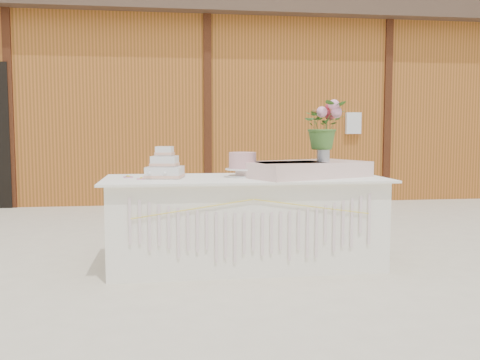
{
  "coord_description": "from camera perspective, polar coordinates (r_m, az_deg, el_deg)",
  "views": [
    {
      "loc": [
        -0.68,
        -4.54,
        1.17
      ],
      "look_at": [
        0.0,
        0.3,
        0.72
      ],
      "focal_mm": 40.0,
      "sensor_mm": 36.0,
      "label": 1
    }
  ],
  "objects": [
    {
      "name": "cake_table",
      "position": [
        4.65,
        0.53,
        -4.43
      ],
      "size": [
        2.4,
        1.0,
        0.77
      ],
      "color": "white",
      "rests_on": "ground"
    },
    {
      "name": "loose_flowers",
      "position": [
        4.67,
        -11.24,
        0.37
      ],
      "size": [
        0.28,
        0.4,
        0.02
      ],
      "primitive_type": null,
      "rotation": [
        0.0,
        0.0,
        -0.4
      ],
      "color": "pink",
      "rests_on": "cake_table"
    },
    {
      "name": "satin_runner",
      "position": [
        4.69,
        6.94,
        1.15
      ],
      "size": [
        1.21,
        0.98,
        0.13
      ],
      "primitive_type": "cube",
      "rotation": [
        0.0,
        0.0,
        0.41
      ],
      "color": "beige",
      "rests_on": "cake_table"
    },
    {
      "name": "pink_cake_stand",
      "position": [
        4.61,
        0.27,
        1.8
      ],
      "size": [
        0.3,
        0.3,
        0.22
      ],
      "color": "white",
      "rests_on": "cake_table"
    },
    {
      "name": "bouquet",
      "position": [
        4.73,
        8.92,
        6.37
      ],
      "size": [
        0.4,
        0.35,
        0.42
      ],
      "primitive_type": "imported",
      "rotation": [
        0.0,
        0.0,
        0.06
      ],
      "color": "#3E6A2A",
      "rests_on": "flower_vase"
    },
    {
      "name": "flower_vase",
      "position": [
        4.74,
        8.87,
        2.9
      ],
      "size": [
        0.11,
        0.11,
        0.15
      ],
      "primitive_type": "cylinder",
      "color": "#BBBCC1",
      "rests_on": "satin_runner"
    },
    {
      "name": "wedding_cake",
      "position": [
        4.56,
        -8.03,
        1.34
      ],
      "size": [
        0.35,
        0.35,
        0.27
      ],
      "rotation": [
        0.0,
        0.0,
        -0.2
      ],
      "color": "silver",
      "rests_on": "cake_table"
    },
    {
      "name": "barn",
      "position": [
        10.56,
        -4.41,
        7.97
      ],
      "size": [
        12.6,
        4.6,
        3.3
      ],
      "color": "#A85923",
      "rests_on": "ground"
    },
    {
      "name": "ground",
      "position": [
        4.73,
        0.51,
        -9.05
      ],
      "size": [
        80.0,
        80.0,
        0.0
      ],
      "primitive_type": "plane",
      "color": "beige",
      "rests_on": "ground"
    }
  ]
}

